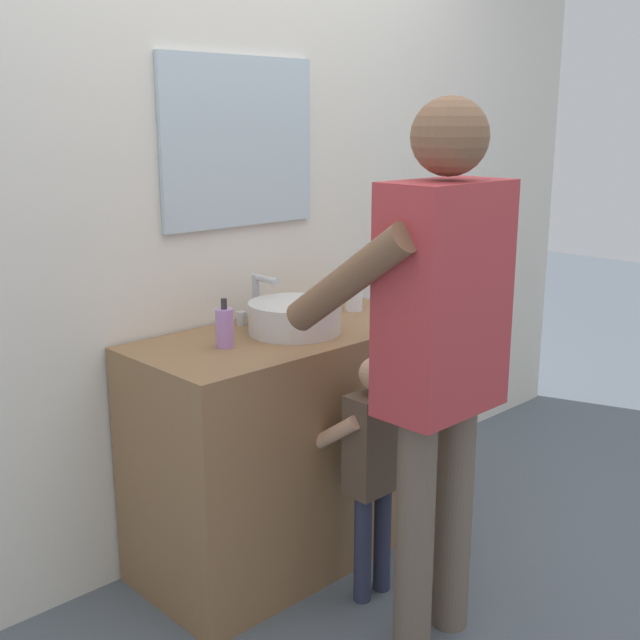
{
  "coord_description": "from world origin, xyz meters",
  "views": [
    {
      "loc": [
        -1.84,
        -1.76,
        1.61
      ],
      "look_at": [
        0.0,
        0.15,
        0.94
      ],
      "focal_mm": 45.02,
      "sensor_mm": 36.0,
      "label": 1
    }
  ],
  "objects": [
    {
      "name": "ground_plane",
      "position": [
        0.0,
        0.0,
        0.0
      ],
      "size": [
        14.0,
        14.0,
        0.0
      ],
      "primitive_type": "plane",
      "color": "slate"
    },
    {
      "name": "back_wall",
      "position": [
        0.0,
        0.62,
        1.35
      ],
      "size": [
        4.4,
        0.1,
        2.7
      ],
      "color": "silver",
      "rests_on": "ground"
    },
    {
      "name": "vanity_cabinet",
      "position": [
        0.0,
        0.3,
        0.43
      ],
      "size": [
        1.17,
        0.54,
        0.87
      ],
      "primitive_type": "cube",
      "color": "olive",
      "rests_on": "ground"
    },
    {
      "name": "sink_basin",
      "position": [
        0.0,
        0.28,
        0.92
      ],
      "size": [
        0.33,
        0.33,
        0.11
      ],
      "color": "silver",
      "rests_on": "vanity_cabinet"
    },
    {
      "name": "faucet",
      "position": [
        0.0,
        0.48,
        0.95
      ],
      "size": [
        0.18,
        0.14,
        0.18
      ],
      "color": "#B7BABF",
      "rests_on": "vanity_cabinet"
    },
    {
      "name": "toothbrush_cup",
      "position": [
        0.39,
        0.36,
        0.92
      ],
      "size": [
        0.07,
        0.07,
        0.21
      ],
      "color": "silver",
      "rests_on": "vanity_cabinet"
    },
    {
      "name": "soap_bottle",
      "position": [
        -0.29,
        0.3,
        0.93
      ],
      "size": [
        0.06,
        0.06,
        0.17
      ],
      "color": "#B27FC6",
      "rests_on": "vanity_cabinet"
    },
    {
      "name": "child_toddler",
      "position": [
        0.0,
        -0.1,
        0.51
      ],
      "size": [
        0.26,
        0.27,
        0.86
      ],
      "color": "#2D334C",
      "rests_on": "ground"
    },
    {
      "name": "adult_parent",
      "position": [
        -0.03,
        -0.38,
        1.0
      ],
      "size": [
        0.52,
        0.55,
        1.67
      ],
      "color": "#6B5B4C",
      "rests_on": "ground"
    }
  ]
}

